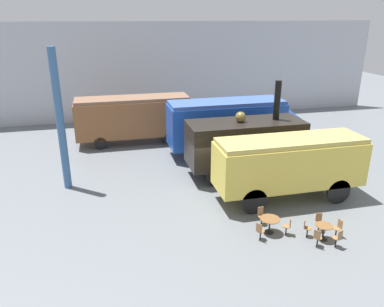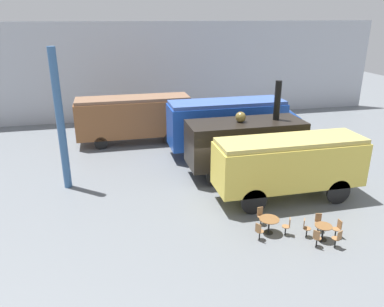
% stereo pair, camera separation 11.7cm
% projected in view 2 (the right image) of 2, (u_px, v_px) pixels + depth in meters
% --- Properties ---
extents(ground_plane, '(80.00, 80.00, 0.00)m').
position_uv_depth(ground_plane, '(205.00, 183.00, 22.52)').
color(ground_plane, slate).
extents(backdrop_wall, '(44.00, 0.15, 9.00)m').
position_uv_depth(backdrop_wall, '(162.00, 71.00, 35.47)').
color(backdrop_wall, '#B2B7C1').
rests_on(backdrop_wall, ground_plane).
extents(passenger_coach_wooden, '(8.78, 2.52, 3.61)m').
position_uv_depth(passenger_coach_wooden, '(134.00, 116.00, 29.12)').
color(passenger_coach_wooden, brown).
rests_on(passenger_coach_wooden, ground_plane).
extents(streamlined_locomotive, '(10.03, 2.65, 3.92)m').
position_uv_depth(streamlined_locomotive, '(236.00, 122.00, 26.66)').
color(streamlined_locomotive, blue).
rests_on(streamlined_locomotive, ground_plane).
extents(steam_locomotive, '(7.10, 2.74, 5.86)m').
position_uv_depth(steam_locomotive, '(245.00, 142.00, 23.00)').
color(steam_locomotive, black).
rests_on(steam_locomotive, ground_plane).
extents(passenger_coach_vintage, '(7.98, 2.49, 3.48)m').
position_uv_depth(passenger_coach_vintage, '(289.00, 162.00, 19.89)').
color(passenger_coach_vintage, '#E0C64C').
rests_on(passenger_coach_vintage, ground_plane).
extents(cafe_table_near, '(0.92, 0.92, 0.74)m').
position_uv_depth(cafe_table_near, '(269.00, 222.00, 17.20)').
color(cafe_table_near, black).
rests_on(cafe_table_near, ground_plane).
extents(cafe_table_mid, '(0.76, 0.76, 0.73)m').
position_uv_depth(cafe_table_mid, '(323.00, 229.00, 16.68)').
color(cafe_table_mid, black).
rests_on(cafe_table_mid, ground_plane).
extents(cafe_chair_0, '(0.40, 0.40, 0.87)m').
position_uv_depth(cafe_chair_0, '(259.00, 230.00, 16.65)').
color(cafe_chair_0, black).
rests_on(cafe_chair_0, ground_plane).
extents(cafe_chair_1, '(0.40, 0.38, 0.87)m').
position_uv_depth(cafe_chair_1, '(288.00, 225.00, 17.06)').
color(cafe_chair_1, black).
rests_on(cafe_chair_1, ground_plane).
extents(cafe_chair_2, '(0.36, 0.36, 0.87)m').
position_uv_depth(cafe_chair_2, '(261.00, 215.00, 17.97)').
color(cafe_chair_2, black).
rests_on(cafe_chair_2, ground_plane).
extents(cafe_chair_3, '(0.38, 0.39, 0.87)m').
position_uv_depth(cafe_chair_3, '(338.00, 238.00, 16.10)').
color(cafe_chair_3, black).
rests_on(cafe_chair_3, ground_plane).
extents(cafe_chair_4, '(0.36, 0.36, 0.87)m').
position_uv_depth(cafe_chair_4, '(338.00, 227.00, 16.88)').
color(cafe_chair_4, black).
rests_on(cafe_chair_4, ground_plane).
extents(cafe_chair_5, '(0.37, 0.39, 0.87)m').
position_uv_depth(cafe_chair_5, '(318.00, 221.00, 17.40)').
color(cafe_chair_5, black).
rests_on(cafe_chair_5, ground_plane).
extents(cafe_chair_6, '(0.40, 0.40, 0.87)m').
position_uv_depth(cafe_chair_6, '(306.00, 227.00, 16.94)').
color(cafe_chair_6, black).
rests_on(cafe_chair_6, ground_plane).
extents(cafe_chair_7, '(0.41, 0.40, 0.87)m').
position_uv_depth(cafe_chair_7, '(317.00, 237.00, 16.14)').
color(cafe_chair_7, black).
rests_on(cafe_chair_7, ground_plane).
extents(visitor_person, '(0.34, 0.34, 1.69)m').
position_uv_depth(visitor_person, '(233.00, 175.00, 21.36)').
color(visitor_person, '#262633').
rests_on(visitor_person, ground_plane).
extents(support_pillar, '(0.44, 0.44, 8.00)m').
position_uv_depth(support_pillar, '(60.00, 121.00, 20.68)').
color(support_pillar, '#386093').
rests_on(support_pillar, ground_plane).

